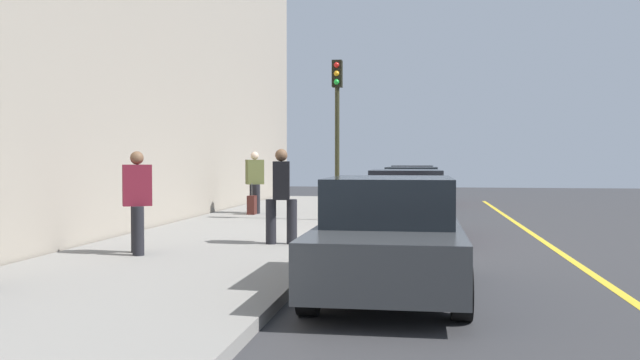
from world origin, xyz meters
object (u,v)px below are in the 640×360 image
Objects in this scene: parked_car_maroon at (405,203)px; parked_car_charcoal at (390,235)px; pedestrian_olive_coat at (255,180)px; parked_car_silver at (412,191)px; pedestrian_black_coat at (281,193)px; parked_car_red at (413,184)px; rolling_suitcase at (252,205)px; pedestrian_burgundy_coat at (137,199)px; traffic_light_pole at (337,112)px.

parked_car_maroon is 6.55m from parked_car_charcoal.
parked_car_silver is at bearing 113.72° from pedestrian_olive_coat.
pedestrian_black_coat is at bearing 18.16° from pedestrian_olive_coat.
parked_car_red and parked_car_charcoal have the same top height.
parked_car_charcoal is 2.35× the size of pedestrian_olive_coat.
parked_car_maroon is 5.81m from rolling_suitcase.
pedestrian_olive_coat is 1.05× the size of pedestrian_burgundy_coat.
pedestrian_olive_coat is at bearing -125.48° from traffic_light_pole.
pedestrian_olive_coat is 3.83m from traffic_light_pole.
parked_car_charcoal reaches higher than rolling_suitcase.
parked_car_charcoal is 2.40× the size of pedestrian_black_coat.
parked_car_silver is 1.05× the size of parked_car_charcoal.
parked_car_red is 0.92× the size of parked_car_silver.
pedestrian_burgundy_coat reaches higher than parked_car_charcoal.
parked_car_silver is 5.23m from rolling_suitcase.
pedestrian_olive_coat is 8.73m from pedestrian_burgundy_coat.
parked_car_silver and parked_car_charcoal have the same top height.
traffic_light_pole is (-5.10, 0.41, 1.89)m from pedestrian_black_coat.
traffic_light_pole is at bearing -139.65° from parked_car_maroon.
parked_car_silver is (5.62, 0.04, 0.00)m from parked_car_red.
pedestrian_burgundy_coat is at bearing -43.45° from parked_car_maroon.
parked_car_maroon is 4.74× the size of rolling_suitcase.
pedestrian_olive_coat is at bearing -131.98° from parked_car_maroon.
parked_car_red reaches higher than rolling_suitcase.
pedestrian_burgundy_coat is at bearing 1.03° from rolling_suitcase.
parked_car_silver is at bearing 157.62° from pedestrian_burgundy_coat.
pedestrian_black_coat is at bearing -148.49° from parked_car_charcoal.
pedestrian_black_coat is 0.43× the size of traffic_light_pole.
pedestrian_olive_coat is 2.02× the size of rolling_suitcase.
parked_car_silver is 12.68m from parked_car_charcoal.
pedestrian_burgundy_coat reaches higher than parked_car_silver.
traffic_light_pole is at bearing 175.36° from pedestrian_black_coat.
parked_car_red is 2.31× the size of pedestrian_black_coat.
rolling_suitcase is (8.13, -4.53, -0.33)m from parked_car_red.
pedestrian_olive_coat reaches higher than rolling_suitcase.
parked_car_red is 0.99× the size of traffic_light_pole.
parked_car_red is 4.58× the size of rolling_suitcase.
parked_car_maroon is 2.39× the size of pedestrian_black_coat.
parked_car_maroon is 3.62m from traffic_light_pole.
rolling_suitcase is (-10.17, -4.49, -0.33)m from parked_car_charcoal.
parked_car_charcoal is 2.48× the size of pedestrian_burgundy_coat.
pedestrian_burgundy_coat is 8.27m from rolling_suitcase.
parked_car_charcoal is at bearing -0.14° from parked_car_red.
pedestrian_black_coat reaches higher than parked_car_silver.
parked_car_silver is at bearing 165.75° from pedestrian_black_coat.
parked_car_charcoal is at bearing 11.68° from traffic_light_pole.
parked_car_charcoal is at bearing -0.33° from parked_car_maroon.
parked_car_charcoal is at bearing 31.51° from pedestrian_black_coat.
parked_car_charcoal is (6.55, -0.04, 0.00)m from parked_car_maroon.
parked_car_red is 0.96× the size of parked_car_charcoal.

